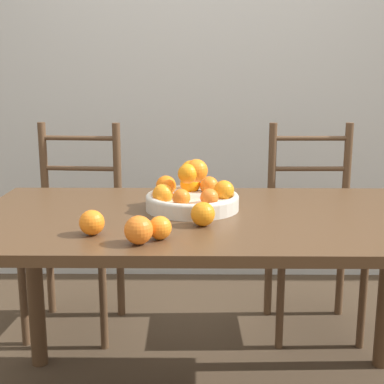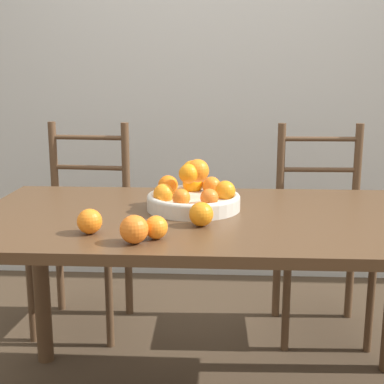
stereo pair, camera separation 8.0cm
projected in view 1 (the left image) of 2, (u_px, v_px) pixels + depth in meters
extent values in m
cube|color=beige|center=(207.00, 66.00, 3.17)|extent=(8.00, 0.06, 2.60)
cube|color=#4C331E|center=(214.00, 219.00, 1.85)|extent=(1.66, 0.87, 0.03)
cylinder|color=#4C331E|center=(35.00, 284.00, 2.29)|extent=(0.07, 0.07, 0.74)
cylinder|color=beige|center=(192.00, 203.00, 1.91)|extent=(0.33, 0.33, 0.05)
torus|color=beige|center=(192.00, 197.00, 1.90)|extent=(0.33, 0.33, 0.02)
sphere|color=orange|center=(224.00, 191.00, 1.89)|extent=(0.07, 0.07, 0.07)
sphere|color=orange|center=(209.00, 186.00, 1.99)|extent=(0.07, 0.07, 0.07)
sphere|color=orange|center=(190.00, 184.00, 2.01)|extent=(0.08, 0.08, 0.08)
sphere|color=orange|center=(166.00, 186.00, 1.95)|extent=(0.07, 0.07, 0.07)
sphere|color=orange|center=(163.00, 194.00, 1.86)|extent=(0.07, 0.07, 0.07)
sphere|color=orange|center=(181.00, 198.00, 1.80)|extent=(0.06, 0.06, 0.06)
sphere|color=orange|center=(209.00, 198.00, 1.81)|extent=(0.06, 0.06, 0.06)
sphere|color=orange|center=(196.00, 171.00, 1.88)|extent=(0.08, 0.08, 0.08)
sphere|color=orange|center=(191.00, 171.00, 1.89)|extent=(0.08, 0.08, 0.08)
sphere|color=orange|center=(188.00, 174.00, 1.86)|extent=(0.07, 0.07, 0.07)
sphere|color=orange|center=(92.00, 223.00, 1.60)|extent=(0.08, 0.08, 0.08)
sphere|color=orange|center=(139.00, 230.00, 1.51)|extent=(0.08, 0.08, 0.08)
sphere|color=orange|center=(160.00, 228.00, 1.56)|extent=(0.07, 0.07, 0.07)
sphere|color=orange|center=(203.00, 214.00, 1.70)|extent=(0.08, 0.08, 0.08)
cylinder|color=#513823|center=(23.00, 298.00, 2.49)|extent=(0.04, 0.04, 0.47)
cylinder|color=#513823|center=(103.00, 301.00, 2.45)|extent=(0.04, 0.04, 0.47)
cylinder|color=#513823|center=(47.00, 221.00, 2.78)|extent=(0.04, 0.04, 1.02)
cylinder|color=#513823|center=(119.00, 222.00, 2.74)|extent=(0.04, 0.04, 1.02)
cube|color=#513823|center=(72.00, 236.00, 2.59)|extent=(0.45, 0.43, 0.04)
cylinder|color=#513823|center=(82.00, 198.00, 2.73)|extent=(0.38, 0.05, 0.02)
cylinder|color=#513823|center=(80.00, 168.00, 2.70)|extent=(0.38, 0.05, 0.02)
cylinder|color=#513823|center=(79.00, 138.00, 2.67)|extent=(0.38, 0.05, 0.02)
cylinder|color=#513823|center=(280.00, 301.00, 2.46)|extent=(0.04, 0.04, 0.47)
cylinder|color=#513823|center=(363.00, 300.00, 2.46)|extent=(0.04, 0.04, 0.47)
cylinder|color=#513823|center=(270.00, 222.00, 2.75)|extent=(0.04, 0.04, 1.02)
cylinder|color=#513823|center=(344.00, 222.00, 2.75)|extent=(0.04, 0.04, 1.02)
cube|color=#513823|center=(315.00, 237.00, 2.58)|extent=(0.43, 0.41, 0.04)
cylinder|color=#513823|center=(308.00, 198.00, 2.72)|extent=(0.38, 0.03, 0.02)
cylinder|color=#513823|center=(310.00, 169.00, 2.69)|extent=(0.38, 0.03, 0.02)
cylinder|color=#513823|center=(311.00, 138.00, 2.66)|extent=(0.38, 0.03, 0.02)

